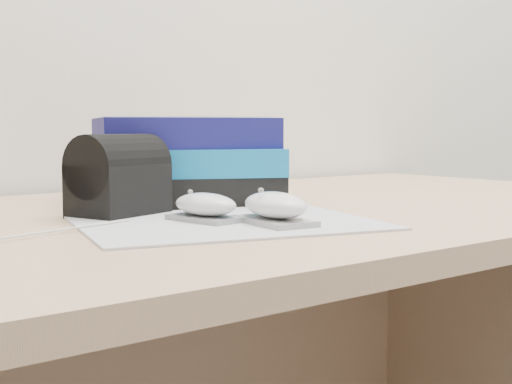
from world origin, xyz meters
TOP-DOWN VIEW (x-y plane):
  - desk at (0.00, 1.64)m, footprint 1.60×0.80m
  - mousepad at (-0.09, 1.46)m, footprint 0.41×0.36m
  - mouse_rear at (-0.11, 1.48)m, footprint 0.07×0.10m
  - mouse_front at (-0.06, 1.40)m, footprint 0.07×0.11m
  - usb_cable at (-0.29, 1.50)m, footprint 0.20×0.06m
  - book_stack at (0.01, 1.70)m, footprint 0.33×0.30m
  - pouch at (-0.16, 1.61)m, footprint 0.14×0.12m

SIDE VIEW (x-z plane):
  - desk at x=0.00m, z-range 0.13..0.86m
  - mousepad at x=-0.09m, z-range 0.73..0.73m
  - usb_cable at x=-0.29m, z-range 0.73..0.74m
  - mouse_rear at x=-0.11m, z-range 0.73..0.77m
  - mouse_front at x=-0.06m, z-range 0.73..0.77m
  - pouch at x=-0.16m, z-range 0.73..0.84m
  - book_stack at x=0.01m, z-range 0.73..0.86m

